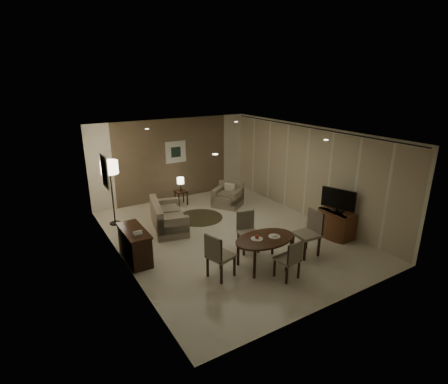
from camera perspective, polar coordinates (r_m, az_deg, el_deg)
room_shell at (r=9.15m, az=-0.65°, el=1.53°), size 5.50×7.00×2.70m
taupe_accent at (r=11.82m, az=-8.33°, el=5.27°), size 3.96×0.03×2.70m
curtain_wall at (r=10.45m, az=13.27°, el=3.02°), size 0.08×6.70×2.58m
curtain_rod at (r=10.18m, az=13.82°, el=10.19°), size 0.03×6.80×0.03m
art_back_frame at (r=11.78m, az=-7.89°, el=6.49°), size 0.72×0.03×0.72m
art_back_canvas at (r=11.77m, az=-7.86°, el=6.48°), size 0.34×0.01×0.34m
art_left_frame at (r=8.79m, az=-18.91°, el=3.17°), size 0.03×0.60×0.80m
art_left_canvas at (r=8.79m, az=-18.82°, el=3.18°), size 0.01×0.46×0.64m
downlight_nl at (r=6.29m, az=-1.44°, el=6.18°), size 0.10×0.10×0.01m
downlight_nr at (r=8.03m, az=16.32°, el=8.17°), size 0.10×0.10×0.01m
downlight_fl at (r=9.54m, az=-12.47°, el=10.02°), size 0.10×0.10×0.01m
downlight_fr at (r=10.76m, az=1.98°, el=11.37°), size 0.10×0.10×0.01m
console_desk at (r=8.25m, az=-14.35°, el=-8.37°), size 0.48×1.20×0.75m
telephone at (r=7.81m, az=-13.93°, el=-6.47°), size 0.20×0.14×0.09m
tv_cabinet at (r=9.61m, az=17.85°, el=-4.92°), size 0.48×0.90×0.70m
flat_tv at (r=9.36m, az=18.17°, el=-1.18°), size 0.36×0.85×0.60m
dining_table at (r=7.85m, az=6.60°, el=-9.68°), size 1.42×0.89×0.66m
chair_near at (r=7.44m, az=10.28°, el=-10.66°), size 0.46×0.46×0.88m
chair_far at (r=8.38m, az=4.03°, el=-6.64°), size 0.55×0.55×0.94m
chair_left at (r=7.33m, az=-0.50°, el=-10.28°), size 0.59×0.59×0.99m
chair_right at (r=8.38m, az=13.33°, el=-6.68°), size 0.54×0.54×1.06m
plate_a at (r=7.63m, az=5.38°, el=-7.64°), size 0.26×0.26×0.02m
plate_b at (r=7.79m, az=8.21°, el=-7.19°), size 0.26×0.26×0.02m
fruit_apple at (r=7.61m, az=5.39°, el=-7.28°), size 0.09×0.09×0.09m
napkin at (r=7.78m, az=8.21°, el=-7.04°), size 0.12×0.08×0.03m
round_rug at (r=10.44m, az=-3.97°, el=-4.16°), size 1.35×1.35×0.01m
sofa at (r=9.71m, az=-9.02°, el=-3.75°), size 1.78×1.18×0.77m
armchair at (r=11.20m, az=0.60°, el=-0.52°), size 1.12×1.13×0.74m
side_table at (r=11.45m, az=-7.00°, el=-0.94°), size 0.37×0.37×0.47m
table_lamp at (r=11.30m, az=-7.10°, el=1.38°), size 0.22×0.22×0.50m
floor_lamp at (r=10.17m, az=-17.80°, el=-0.17°), size 0.47×0.47×1.84m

